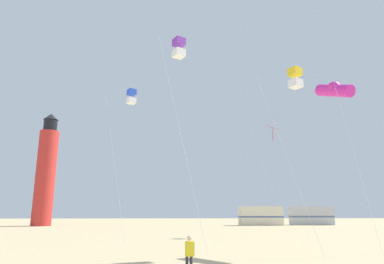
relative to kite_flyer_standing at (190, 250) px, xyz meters
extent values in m
cube|color=yellow|center=(0.00, -0.08, 0.07)|extent=(0.35, 0.23, 0.52)
sphere|color=beige|center=(0.00, -0.08, 0.45)|extent=(0.20, 0.20, 0.20)
cylinder|color=#2D2D38|center=(0.08, 0.10, -0.17)|extent=(0.14, 0.36, 0.13)
cylinder|color=#2D2D38|center=(0.07, 0.26, -0.40)|extent=(0.11, 0.11, 0.42)
cylinder|color=#2D2D38|center=(-0.08, 0.10, -0.17)|extent=(0.14, 0.36, 0.13)
cylinder|color=#2D2D38|center=(-0.09, 0.26, -0.40)|extent=(0.11, 0.11, 0.42)
cylinder|color=silver|center=(-0.24, 3.49, 5.02)|extent=(2.57, 0.35, 11.26)
cube|color=purple|center=(-0.41, 4.77, 10.99)|extent=(0.82, 0.82, 0.44)
cube|color=white|center=(-0.41, 4.77, 10.29)|extent=(0.82, 0.82, 0.44)
cylinder|color=silver|center=(7.49, 15.65, 4.19)|extent=(2.46, 1.91, 9.61)
cube|color=red|center=(8.44, 16.87, 8.99)|extent=(1.22, 1.22, 0.40)
cylinder|color=red|center=(8.44, 16.87, 8.34)|extent=(0.04, 0.04, 1.10)
cylinder|color=silver|center=(5.02, 3.25, 4.06)|extent=(2.10, 2.25, 9.35)
cube|color=yellow|center=(6.14, 4.29, 9.09)|extent=(0.82, 0.82, 0.44)
cube|color=white|center=(6.14, 4.29, 8.39)|extent=(0.82, 0.82, 0.44)
cylinder|color=silver|center=(-4.86, 11.13, 4.78)|extent=(2.21, 1.74, 10.80)
cube|color=blue|center=(-4.00, 12.23, 10.53)|extent=(0.82, 0.82, 0.44)
cube|color=white|center=(-4.00, 12.23, 9.83)|extent=(0.82, 0.82, 0.44)
cylinder|color=silver|center=(8.81, 3.65, 3.77)|extent=(1.95, 0.66, 8.76)
cylinder|color=#D826A5|center=(8.49, 4.62, 8.15)|extent=(1.46, 2.59, 1.48)
sphere|color=#D826A5|center=(8.49, 4.62, 8.30)|extent=(0.76, 0.76, 0.76)
cylinder|color=red|center=(-19.68, 38.60, 6.39)|extent=(2.80, 2.80, 14.00)
cylinder|color=black|center=(-19.68, 38.60, 14.29)|extent=(2.00, 2.00, 1.80)
cone|color=black|center=(-19.68, 38.60, 15.69)|extent=(2.20, 2.20, 1.00)
cube|color=beige|center=(12.56, 39.05, 0.79)|extent=(6.43, 2.38, 2.80)
cube|color=#4C608C|center=(12.56, 39.05, 0.65)|extent=(6.47, 2.42, 0.24)
cube|color=#B7BABF|center=(20.89, 40.38, 0.79)|extent=(6.54, 2.73, 2.80)
cube|color=#4C608C|center=(20.89, 40.38, 0.65)|extent=(6.58, 2.77, 0.24)
camera|label=1|loc=(-0.62, -13.34, 1.41)|focal=31.93mm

